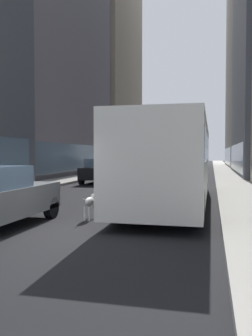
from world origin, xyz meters
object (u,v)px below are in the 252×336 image
(car_black_suv, at_px, (102,171))
(dalmatian_dog, at_px, (90,202))
(transit_bus, at_px, (173,158))
(car_blue_hatchback, at_px, (201,161))
(box_truck, at_px, (182,156))

(car_black_suv, relative_size, dalmatian_dog, 4.41)
(transit_bus, height_order, car_blue_hatchback, transit_bus)
(box_truck, bearing_deg, car_black_suv, -104.99)
(car_black_suv, height_order, dalmatian_dog, car_black_suv)
(transit_bus, xyz_separation_m, car_black_suv, (-5.60, 8.72, -0.95))
(car_blue_hatchback, relative_size, car_black_suv, 1.08)
(transit_bus, height_order, dalmatian_dog, transit_bus)
(dalmatian_dog, bearing_deg, car_blue_hatchback, 87.35)
(car_black_suv, distance_m, dalmatian_dog, 13.07)
(box_truck, xyz_separation_m, dalmatian_dog, (-0.44, -27.51, -1.15))
(transit_bus, distance_m, car_blue_hatchback, 40.09)
(car_blue_hatchback, xyz_separation_m, box_truck, (-1.60, -16.42, 0.84))
(car_black_suv, bearing_deg, car_blue_hatchback, 79.87)
(transit_bus, height_order, car_black_suv, transit_bus)
(car_blue_hatchback, distance_m, car_black_suv, 31.85)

